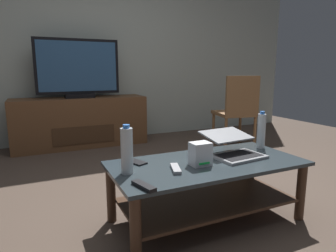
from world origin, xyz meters
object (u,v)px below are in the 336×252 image
object	(u,v)px
water_bottle_far	(127,150)
cell_phone	(136,162)
dining_chair	(237,109)
tv_remote	(176,169)
media_cabinet	(81,122)
television	(78,70)
coffee_table	(207,180)
router_box	(200,154)
water_bottle_near	(261,131)
laptop	(234,147)
soundbar_remote	(144,186)

from	to	relation	value
water_bottle_far	cell_phone	size ratio (longest dim) A/B	2.01
dining_chair	tv_remote	world-z (taller)	dining_chair
media_cabinet	tv_remote	xyz separation A→B (m)	(0.18, -2.42, 0.10)
water_bottle_far	television	bearing A→B (deg)	87.84
dining_chair	coffee_table	bearing A→B (deg)	-133.72
television	router_box	bearing A→B (deg)	-81.33
water_bottle_near	tv_remote	xyz separation A→B (m)	(-0.81, -0.19, -0.12)
media_cabinet	water_bottle_far	bearing A→B (deg)	-92.14
laptop	soundbar_remote	size ratio (longest dim) A/B	2.44
laptop	tv_remote	size ratio (longest dim) A/B	2.44
water_bottle_near	cell_phone	bearing A→B (deg)	177.27
router_box	water_bottle_far	bearing A→B (deg)	173.69
coffee_table	laptop	bearing A→B (deg)	9.49
media_cabinet	cell_phone	world-z (taller)	media_cabinet
water_bottle_near	television	bearing A→B (deg)	114.05
dining_chair	water_bottle_far	size ratio (longest dim) A/B	3.26
dining_chair	router_box	distance (m)	1.91
television	router_box	world-z (taller)	television
laptop	tv_remote	distance (m)	0.50
coffee_table	tv_remote	distance (m)	0.30
television	tv_remote	xyz separation A→B (m)	(0.18, -2.40, -0.58)
media_cabinet	dining_chair	distance (m)	2.00
television	water_bottle_near	size ratio (longest dim) A/B	3.69
media_cabinet	water_bottle_near	xyz separation A→B (m)	(0.99, -2.24, 0.22)
soundbar_remote	laptop	bearing A→B (deg)	4.56
coffee_table	water_bottle_near	xyz separation A→B (m)	(0.55, 0.12, 0.26)
cell_phone	dining_chair	bearing A→B (deg)	12.01
dining_chair	cell_phone	size ratio (longest dim) A/B	6.54
coffee_table	water_bottle_far	xyz separation A→B (m)	(-0.53, 0.01, 0.26)
router_box	tv_remote	xyz separation A→B (m)	(-0.18, -0.02, -0.06)
media_cabinet	water_bottle_far	distance (m)	2.36
coffee_table	cell_phone	size ratio (longest dim) A/B	8.84
television	media_cabinet	bearing A→B (deg)	90.00
water_bottle_near	water_bottle_far	distance (m)	1.08
laptop	router_box	world-z (taller)	laptop
media_cabinet	soundbar_remote	xyz separation A→B (m)	(-0.08, -2.59, 0.10)
dining_chair	soundbar_remote	xyz separation A→B (m)	(-1.78, -1.54, -0.10)
television	water_bottle_far	world-z (taller)	television
router_box	soundbar_remote	bearing A→B (deg)	-156.95
coffee_table	laptop	world-z (taller)	laptop
media_cabinet	soundbar_remote	bearing A→B (deg)	-91.69
laptop	water_bottle_far	bearing A→B (deg)	-177.89
laptop	water_bottle_near	bearing A→B (deg)	15.17
water_bottle_far	soundbar_remote	xyz separation A→B (m)	(0.01, -0.24, -0.12)
coffee_table	water_bottle_far	world-z (taller)	water_bottle_far
media_cabinet	soundbar_remote	size ratio (longest dim) A/B	10.38
soundbar_remote	dining_chair	bearing A→B (deg)	26.08
water_bottle_far	cell_phone	distance (m)	0.23
coffee_table	cell_phone	xyz separation A→B (m)	(-0.42, 0.17, 0.13)
coffee_table	tv_remote	xyz separation A→B (m)	(-0.26, -0.06, 0.13)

